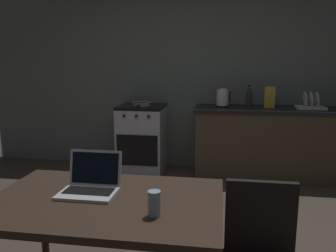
% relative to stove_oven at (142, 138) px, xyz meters
% --- Properties ---
extents(ground_plane, '(12.00, 12.00, 0.00)m').
position_rel_stove_oven_xyz_m(ground_plane, '(0.55, -2.02, -0.46)').
color(ground_plane, '#473D33').
extents(back_wall, '(6.40, 0.10, 2.66)m').
position_rel_stove_oven_xyz_m(back_wall, '(0.85, 0.35, 0.87)').
color(back_wall, slate).
rests_on(back_wall, ground_plane).
extents(kitchen_counter, '(2.16, 0.64, 0.92)m').
position_rel_stove_oven_xyz_m(kitchen_counter, '(1.80, 0.00, 0.00)').
color(kitchen_counter, '#4C3D2D').
rests_on(kitchen_counter, ground_plane).
extents(stove_oven, '(0.60, 0.62, 0.92)m').
position_rel_stove_oven_xyz_m(stove_oven, '(0.00, 0.00, 0.00)').
color(stove_oven, '#B7BABF').
rests_on(stove_oven, ground_plane).
extents(dining_table, '(1.29, 0.84, 0.75)m').
position_rel_stove_oven_xyz_m(dining_table, '(0.43, -2.76, 0.22)').
color(dining_table, '#332319').
rests_on(dining_table, ground_plane).
extents(laptop, '(0.32, 0.27, 0.22)m').
position_rel_stove_oven_xyz_m(laptop, '(0.32, -2.68, 0.34)').
color(laptop, silver).
rests_on(laptop, dining_table).
extents(electric_kettle, '(0.18, 0.16, 0.24)m').
position_rel_stove_oven_xyz_m(electric_kettle, '(1.07, 0.00, 0.57)').
color(electric_kettle, black).
rests_on(electric_kettle, kitchen_counter).
extents(frying_pan, '(0.26, 0.44, 0.05)m').
position_rel_stove_oven_xyz_m(frying_pan, '(-0.00, -0.03, 0.48)').
color(frying_pan, gray).
rests_on(frying_pan, stove_oven).
extents(drinking_glass, '(0.06, 0.06, 0.13)m').
position_rel_stove_oven_xyz_m(drinking_glass, '(0.75, -2.92, 0.36)').
color(drinking_glass, '#99B7C6').
rests_on(drinking_glass, dining_table).
extents(cereal_box, '(0.13, 0.05, 0.27)m').
position_rel_stove_oven_xyz_m(cereal_box, '(1.66, 0.02, 0.59)').
color(cereal_box, gold).
rests_on(cereal_box, kitchen_counter).
extents(dish_rack, '(0.34, 0.26, 0.21)m').
position_rel_stove_oven_xyz_m(dish_rack, '(2.16, 0.00, 0.51)').
color(dish_rack, silver).
rests_on(dish_rack, kitchen_counter).
extents(bottle_b, '(0.08, 0.08, 0.28)m').
position_rel_stove_oven_xyz_m(bottle_b, '(1.41, 0.08, 0.59)').
color(bottle_b, '#2D2D33').
rests_on(bottle_b, kitchen_counter).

